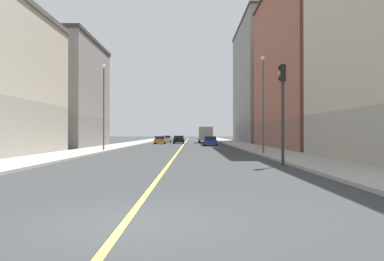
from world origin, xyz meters
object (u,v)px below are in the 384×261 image
object	(u,v)px
building_left_far	(260,83)
traffic_light_left_near	(281,100)
street_lamp_right_near	(102,99)
car_silver	(165,139)
box_truck	(204,134)
car_blue	(209,141)
building_right_midblock	(63,94)
building_left_mid	(304,65)
car_black	(178,140)
car_orange	(159,140)
street_lamp_left_near	(262,95)

from	to	relation	value
building_left_far	traffic_light_left_near	xyz separation A→B (m)	(-8.38, -52.24, -7.80)
building_left_far	street_lamp_right_near	distance (m)	42.73
car_silver	building_left_far	bearing A→B (deg)	-3.13
traffic_light_left_near	box_truck	size ratio (longest dim) A/B	0.76
car_blue	building_right_midblock	bearing A→B (deg)	-159.52
building_right_midblock	traffic_light_left_near	size ratio (longest dim) A/B	2.82
car_silver	car_blue	bearing A→B (deg)	-69.00
street_lamp_right_near	building_right_midblock	bearing A→B (deg)	124.71
building_left_far	building_right_midblock	distance (m)	39.02
building_right_midblock	box_truck	world-z (taller)	building_right_midblock
building_left_mid	building_right_midblock	xyz separation A→B (m)	(-28.99, 2.56, -3.17)
traffic_light_left_near	car_silver	xyz separation A→B (m)	(-9.81, 53.24, -2.91)
building_left_mid	car_blue	size ratio (longest dim) A/B	5.19
traffic_light_left_near	building_right_midblock	bearing A→B (deg)	127.81
car_silver	car_black	bearing A→B (deg)	-73.67
box_truck	building_left_mid	bearing A→B (deg)	-66.64
car_orange	street_lamp_left_near	bearing A→B (deg)	-70.53
building_left_mid	building_left_far	bearing A→B (deg)	90.00
street_lamp_right_near	car_black	distance (m)	28.86
building_left_far	car_blue	size ratio (longest dim) A/B	5.56
car_blue	building_left_far	bearing A→B (deg)	60.60
car_blue	car_orange	xyz separation A→B (m)	(-7.86, 8.87, -0.01)
building_left_far	car_orange	world-z (taller)	building_left_far
building_right_midblock	car_blue	world-z (taller)	building_right_midblock
building_left_mid	building_left_far	world-z (taller)	building_left_far
street_lamp_right_near	box_truck	xyz separation A→B (m)	(10.89, 32.95, -3.45)
building_right_midblock	street_lamp_left_near	world-z (taller)	building_right_midblock
traffic_light_left_near	box_truck	world-z (taller)	traffic_light_left_near
car_black	box_truck	xyz separation A→B (m)	(4.68, 5.11, 0.92)
traffic_light_left_near	street_lamp_left_near	size ratio (longest dim) A/B	0.68
building_left_mid	car_silver	distance (m)	35.61
car_silver	box_truck	xyz separation A→B (m)	(7.45, -4.35, 0.93)
building_right_midblock	car_silver	world-z (taller)	building_right_midblock
building_right_midblock	car_blue	xyz separation A→B (m)	(18.40, 6.87, -5.96)
street_lamp_right_near	car_orange	world-z (taller)	street_lamp_right_near
traffic_light_left_near	car_blue	xyz separation A→B (m)	(-2.22, 33.44, -2.91)
car_blue	box_truck	size ratio (longest dim) A/B	0.65
car_orange	building_left_mid	bearing A→B (deg)	-44.76
car_black	car_orange	world-z (taller)	car_black
traffic_light_left_near	car_black	distance (m)	44.44
building_left_far	street_lamp_left_near	bearing A→B (deg)	-100.10
building_left_mid	car_orange	bearing A→B (deg)	135.24
building_right_midblock	street_lamp_right_near	bearing A→B (deg)	-55.29
car_black	building_right_midblock	bearing A→B (deg)	-128.26
car_silver	building_left_mid	bearing A→B (deg)	-58.10
building_left_far	building_right_midblock	world-z (taller)	building_left_far
building_right_midblock	car_orange	world-z (taller)	building_right_midblock
building_left_far	street_lamp_right_near	xyz separation A→B (m)	(-21.63, -36.30, -6.33)
street_lamp_left_near	box_truck	distance (m)	38.25
car_blue	box_truck	bearing A→B (deg)	90.56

